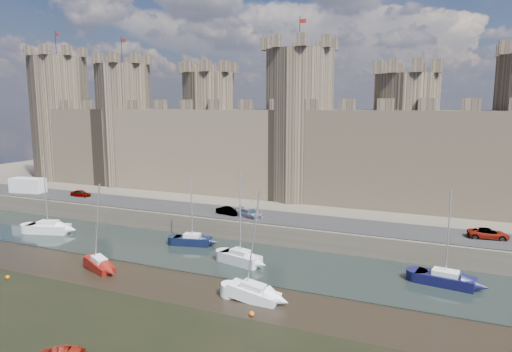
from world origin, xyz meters
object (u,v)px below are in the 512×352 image
object	(u,v)px
van	(28,185)
sailboat_5	(253,293)
sailboat_1	(192,240)
car_0	(81,193)
sailboat_0	(48,228)
car_2	(249,213)
sailboat_3	(445,278)
car_1	(228,211)
sailboat_4	(99,264)
sailboat_2	(240,257)
car_3	(488,234)

from	to	relation	value
van	sailboat_5	xyz separation A→B (m)	(50.19, -19.00, -3.03)
sailboat_1	sailboat_5	xyz separation A→B (m)	(13.41, -11.64, -0.01)
car_0	sailboat_0	bearing A→B (deg)	-157.46
sailboat_5	car_2	bearing A→B (deg)	117.83
sailboat_1	sailboat_5	world-z (taller)	sailboat_5
car_2	van	xyz separation A→B (m)	(-41.51, 0.71, 0.67)
sailboat_0	sailboat_3	distance (m)	49.77
car_0	sailboat_5	xyz separation A→B (m)	(39.40, -19.90, -2.35)
car_2	sailboat_1	xyz separation A→B (m)	(-4.73, -6.65, -2.35)
van	car_1	bearing A→B (deg)	-10.04
sailboat_1	sailboat_3	distance (m)	29.00
car_1	van	bearing A→B (deg)	100.92
sailboat_3	sailboat_4	bearing A→B (deg)	-154.64
van	sailboat_3	bearing A→B (deg)	-16.63
sailboat_4	sailboat_5	size ratio (longest dim) A/B	0.93
sailboat_1	sailboat_5	bearing A→B (deg)	-54.18
van	sailboat_5	distance (m)	53.75
car_0	sailboat_2	size ratio (longest dim) A/B	0.33
sailboat_4	car_3	bearing A→B (deg)	48.72
sailboat_3	sailboat_2	bearing A→B (deg)	-164.46
sailboat_0	sailboat_5	distance (m)	35.20
van	sailboat_0	xyz separation A→B (m)	(16.03, -10.52, -2.95)
car_3	sailboat_0	size ratio (longest dim) A/B	0.41
car_1	sailboat_1	distance (m)	7.33
sailboat_3	sailboat_4	xyz separation A→B (m)	(-33.34, -10.13, -0.03)
sailboat_1	sailboat_5	distance (m)	17.76
car_3	van	size ratio (longest dim) A/B	0.75
car_2	car_1	bearing A→B (deg)	105.87
car_0	car_2	world-z (taller)	car_2
car_1	sailboat_5	distance (m)	22.09
car_1	sailboat_3	size ratio (longest dim) A/B	0.36
van	sailboat_3	world-z (taller)	sailboat_3
sailboat_2	sailboat_1	bearing A→B (deg)	169.46
sailboat_0	sailboat_2	distance (m)	29.15
sailboat_1	sailboat_4	bearing A→B (deg)	-124.26
car_1	sailboat_2	size ratio (longest dim) A/B	0.33
sailboat_2	car_3	bearing A→B (deg)	40.03
sailboat_0	car_1	bearing A→B (deg)	8.72
car_3	sailboat_5	world-z (taller)	sailboat_5
van	car_2	bearing A→B (deg)	-10.18
sailboat_4	car_2	bearing A→B (deg)	84.08
car_3	sailboat_2	bearing A→B (deg)	108.25
car_0	sailboat_0	world-z (taller)	sailboat_0
car_0	car_2	xyz separation A→B (m)	(30.72, -1.62, 0.01)
car_3	car_0	bearing A→B (deg)	82.09
sailboat_5	car_3	bearing A→B (deg)	47.99
car_3	van	world-z (taller)	van
car_0	sailboat_4	world-z (taller)	sailboat_4
car_1	car_3	size ratio (longest dim) A/B	0.78
sailboat_0	sailboat_5	bearing A→B (deg)	-29.35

